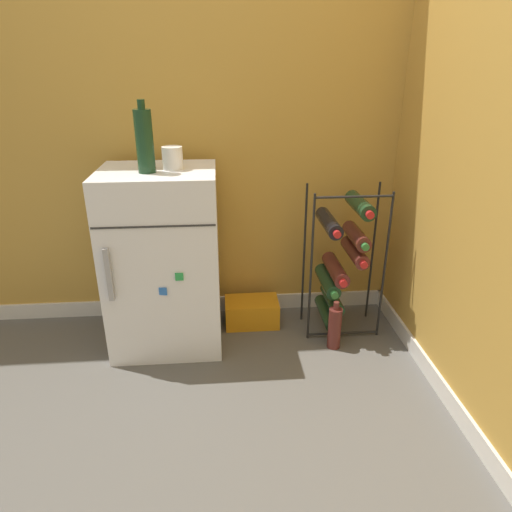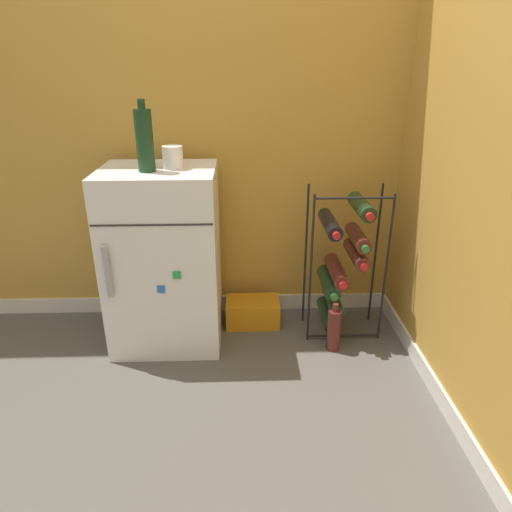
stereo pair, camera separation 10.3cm
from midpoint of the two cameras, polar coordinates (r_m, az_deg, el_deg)
ground_plane at (r=2.25m, az=0.89°, el=-14.30°), size 14.00×14.00×0.00m
wall_back at (r=2.43m, az=0.29°, el=20.17°), size 6.61×0.07×2.50m
mini_fridge at (r=2.32m, az=-10.16°, el=-0.37°), size 0.54×0.48×0.91m
wine_rack at (r=2.41m, az=11.85°, el=-0.66°), size 0.39×0.33×0.80m
soda_box at (r=2.58m, az=0.73°, el=-7.00°), size 0.30×0.19×0.14m
fridge_top_cup at (r=2.16m, az=-8.99°, el=12.09°), size 0.09×0.09×0.10m
fridge_top_bottle at (r=2.11m, az=-12.36°, el=13.99°), size 0.08×0.08×0.31m
loose_bottle_floor at (r=2.38m, az=10.95°, el=-9.03°), size 0.07×0.07×0.26m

